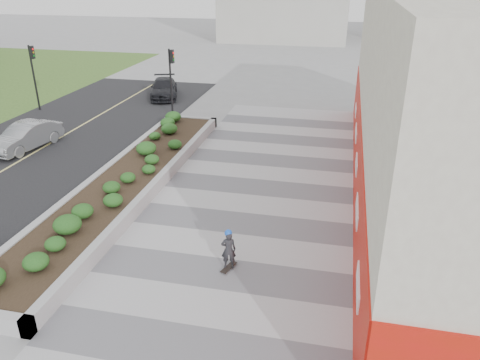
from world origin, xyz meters
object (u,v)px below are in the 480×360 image
object	(u,v)px
planter	(128,178)
traffic_signal_near	(171,73)
car_dark	(164,88)
traffic_signal_far	(33,68)
car_silver	(26,136)
skateboarder	(229,249)

from	to	relation	value
planter	traffic_signal_near	distance (m)	10.90
car_dark	traffic_signal_far	bearing A→B (deg)	-162.66
traffic_signal_far	car_dark	size ratio (longest dim) A/B	0.93
car_silver	car_dark	xyz separation A→B (m)	(3.06, 11.75, -0.02)
planter	traffic_signal_near	world-z (taller)	traffic_signal_near
car_silver	car_dark	bearing A→B (deg)	85.19
car_silver	car_dark	world-z (taller)	car_silver
car_silver	car_dark	distance (m)	12.14
skateboarder	car_silver	world-z (taller)	skateboarder
traffic_signal_near	car_silver	bearing A→B (deg)	-126.83
car_dark	planter	bearing A→B (deg)	-93.58
traffic_signal_far	car_silver	xyz separation A→B (m)	(3.77, -6.75, -2.09)
traffic_signal_far	skateboarder	world-z (taller)	traffic_signal_far
traffic_signal_near	car_dark	world-z (taller)	traffic_signal_near
skateboarder	car_dark	xyz separation A→B (m)	(-9.75, 19.91, -0.06)
traffic_signal_far	skateboarder	size ratio (longest dim) A/B	2.98
traffic_signal_far	car_silver	bearing A→B (deg)	-60.77
planter	traffic_signal_far	xyz separation A→B (m)	(-10.93, 10.00, 2.34)
planter	traffic_signal_near	size ratio (longest dim) A/B	4.29
planter	car_dark	size ratio (longest dim) A/B	3.99
traffic_signal_near	traffic_signal_far	bearing A→B (deg)	-176.89
traffic_signal_far	car_silver	distance (m)	8.01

